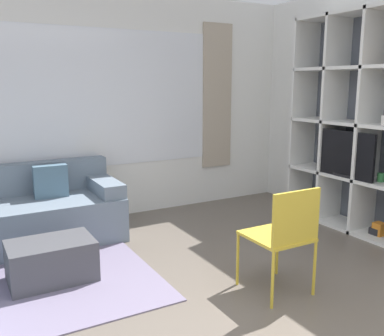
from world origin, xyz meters
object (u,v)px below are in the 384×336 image
Objects in this scene: couch_main at (25,215)px; ottoman at (51,261)px; shelving_unit at (371,126)px; folding_chair at (284,231)px.

ottoman is at bearing -87.37° from couch_main.
couch_main is at bearing 156.68° from shelving_unit.
shelving_unit is 2.02m from folding_chair.
ottoman is at bearing 172.38° from shelving_unit.
couch_main is at bearing -53.65° from folding_chair.
ottoman is at bearing -36.52° from folding_chair.
ottoman is 0.80× the size of folding_chair.
folding_chair is at bearing -159.05° from shelving_unit.
folding_chair is at bearing -36.52° from ottoman.
folding_chair reaches higher than ottoman.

